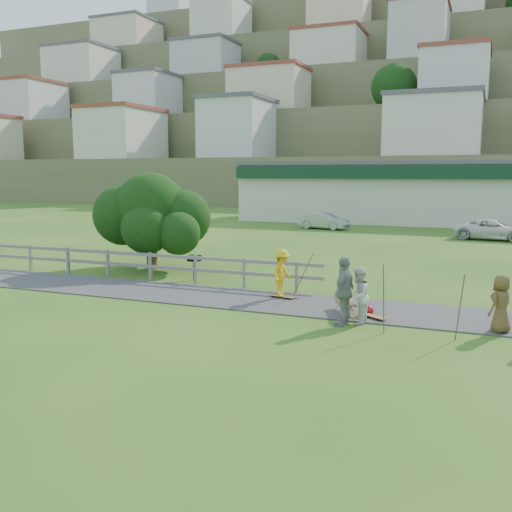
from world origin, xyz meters
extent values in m
plane|color=#295217|center=(0.00, 0.00, 0.00)|extent=(260.00, 260.00, 0.00)
cube|color=#373739|center=(0.00, 1.50, 0.02)|extent=(34.00, 3.00, 0.04)
cube|color=slate|center=(-10.00, 3.30, 0.55)|extent=(0.10, 0.10, 1.10)
cube|color=slate|center=(-8.00, 3.30, 0.55)|extent=(0.10, 0.10, 1.10)
cube|color=slate|center=(-6.00, 3.30, 0.55)|extent=(0.10, 0.10, 1.10)
cube|color=slate|center=(-4.00, 3.30, 0.55)|extent=(0.10, 0.10, 1.10)
cube|color=slate|center=(-2.00, 3.30, 0.55)|extent=(0.10, 0.10, 1.10)
cube|color=slate|center=(0.00, 3.30, 0.55)|extent=(0.10, 0.10, 1.10)
cube|color=slate|center=(2.00, 3.30, 0.55)|extent=(0.10, 0.10, 1.10)
cube|color=slate|center=(-4.50, 3.30, 1.00)|extent=(15.00, 0.08, 0.12)
cube|color=slate|center=(-4.50, 3.30, 0.55)|extent=(15.00, 0.08, 0.12)
cube|color=beige|center=(4.00, 35.00, 2.40)|extent=(32.00, 10.00, 4.80)
cube|color=#12341F|center=(4.00, 29.80, 4.20)|extent=(32.00, 0.60, 1.00)
cube|color=#535258|center=(4.00, 35.00, 4.95)|extent=(32.50, 10.50, 0.30)
cube|color=#535F37|center=(0.00, 55.00, 3.00)|extent=(220.00, 14.00, 6.00)
cube|color=beige|center=(0.00, 55.00, 9.50)|extent=(10.00, 9.00, 7.00)
cube|color=#535258|center=(0.00, 55.00, 13.25)|extent=(10.40, 9.40, 0.50)
cube|color=#535F37|center=(0.00, 68.00, 6.50)|extent=(220.00, 14.00, 13.00)
cube|color=beige|center=(0.00, 68.00, 16.50)|extent=(10.00, 9.00, 7.00)
cube|color=#535258|center=(0.00, 68.00, 20.25)|extent=(10.40, 9.40, 0.50)
cube|color=#535F37|center=(0.00, 81.00, 10.50)|extent=(220.00, 14.00, 21.00)
cube|color=beige|center=(0.00, 81.00, 24.50)|extent=(10.00, 9.00, 7.00)
cube|color=#535258|center=(0.00, 81.00, 28.25)|extent=(10.40, 9.40, 0.50)
cube|color=#535F37|center=(0.00, 94.00, 15.00)|extent=(220.00, 14.00, 30.00)
cube|color=beige|center=(0.00, 94.00, 33.50)|extent=(10.00, 9.00, 7.00)
cube|color=#535F37|center=(0.00, 108.00, 20.00)|extent=(220.00, 14.00, 40.00)
imported|color=gold|center=(1.89, 2.06, 0.78)|extent=(0.70, 1.07, 1.56)
imported|color=tan|center=(4.39, 0.64, 0.33)|extent=(1.83, 1.20, 0.67)
imported|color=silver|center=(4.89, -0.07, 0.79)|extent=(0.61, 0.78, 1.59)
imported|color=gray|center=(4.56, -0.37, 0.96)|extent=(0.64, 1.18, 1.91)
imported|color=brown|center=(8.54, 0.38, 0.78)|extent=(0.84, 0.91, 1.56)
imported|color=#9DA0A4|center=(-3.16, 25.68, 0.62)|extent=(3.95, 2.02, 1.24)
imported|color=silver|center=(8.53, 22.91, 0.65)|extent=(4.89, 2.74, 1.29)
sphere|color=#A8111B|center=(4.99, 0.99, 0.15)|extent=(0.30, 0.30, 0.30)
cylinder|color=brown|center=(2.49, 2.46, 0.86)|extent=(0.03, 0.03, 1.71)
cylinder|color=brown|center=(5.71, -0.79, 0.91)|extent=(0.03, 0.03, 1.82)
cylinder|color=brown|center=(7.58, -0.76, 0.85)|extent=(0.03, 0.03, 1.69)
camera|label=1|loc=(8.07, -15.47, 4.17)|focal=40.00mm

